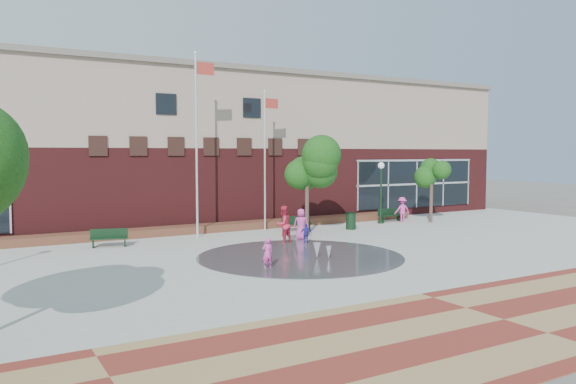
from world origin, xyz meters
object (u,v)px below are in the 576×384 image
flagpole_left (197,135)px  child_splash (268,253)px  flagpole_right (266,152)px  trash_can (351,221)px  bench_left (109,241)px

flagpole_left → child_splash: size_ratio=8.09×
flagpole_left → flagpole_right: flagpole_left is taller
flagpole_right → child_splash: bearing=-122.5°
flagpole_left → trash_can: size_ratio=9.59×
flagpole_left → bench_left: bearing=-173.4°
flagpole_right → bench_left: 9.68m
bench_left → trash_can: (12.88, -0.71, 0.22)m
child_splash → bench_left: bearing=-57.6°
flagpole_right → child_splash: flagpole_right is taller
bench_left → child_splash: size_ratio=1.49×
flagpole_right → trash_can: size_ratio=7.92×
flagpole_left → flagpole_right: bearing=4.6°
flagpole_left → bench_left: (-4.56, -0.83, -4.88)m
flagpole_right → trash_can: flagpole_right is taller
flagpole_left → flagpole_right: 4.27m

